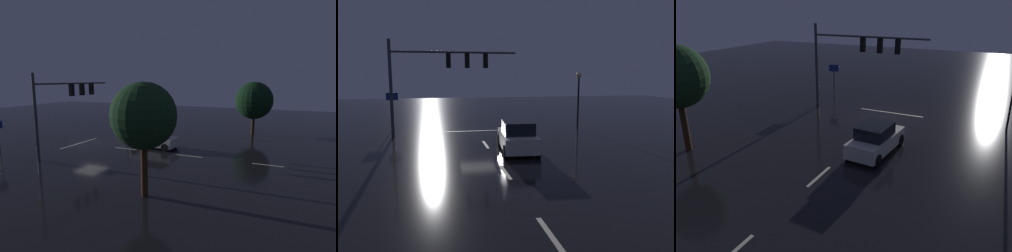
# 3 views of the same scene
# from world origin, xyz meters

# --- Properties ---
(ground_plane) EXTENTS (80.00, 80.00, 0.00)m
(ground_plane) POSITION_xyz_m (0.00, 0.00, 0.00)
(ground_plane) COLOR black
(traffic_signal_assembly) EXTENTS (8.74, 0.47, 6.59)m
(traffic_signal_assembly) POSITION_xyz_m (2.66, -0.05, 4.63)
(traffic_signal_assembly) COLOR #383A3D
(traffic_signal_assembly) RESTS_ON ground_plane
(lane_dash_far) EXTENTS (0.16, 2.20, 0.01)m
(lane_dash_far) POSITION_xyz_m (0.00, 4.00, 0.00)
(lane_dash_far) COLOR beige
(lane_dash_far) RESTS_ON ground_plane
(lane_dash_mid) EXTENTS (0.16, 2.20, 0.01)m
(lane_dash_mid) POSITION_xyz_m (0.00, 10.00, 0.00)
(lane_dash_mid) COLOR beige
(lane_dash_mid) RESTS_ON ground_plane
(lane_dash_near) EXTENTS (0.16, 2.20, 0.01)m
(lane_dash_near) POSITION_xyz_m (0.00, 16.00, 0.00)
(lane_dash_near) COLOR beige
(lane_dash_near) RESTS_ON ground_plane
(stop_bar) EXTENTS (5.00, 0.16, 0.01)m
(stop_bar) POSITION_xyz_m (0.00, -1.24, 0.00)
(stop_bar) COLOR beige
(stop_bar) RESTS_ON ground_plane
(car_approaching) EXTENTS (2.23, 4.49, 1.70)m
(car_approaching) POSITION_xyz_m (-1.48, 6.11, 0.80)
(car_approaching) COLOR silver
(car_approaching) RESTS_ON ground_plane
(street_lamp_left_kerb) EXTENTS (0.44, 0.44, 4.42)m
(street_lamp_left_kerb) POSITION_xyz_m (-8.16, -1.04, 3.15)
(street_lamp_left_kerb) COLOR black
(street_lamp_left_kerb) RESTS_ON ground_plane
(route_sign) EXTENTS (0.89, 0.23, 2.89)m
(route_sign) POSITION_xyz_m (6.28, -3.78, 2.08)
(route_sign) COLOR #383A3D
(route_sign) RESTS_ON ground_plane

